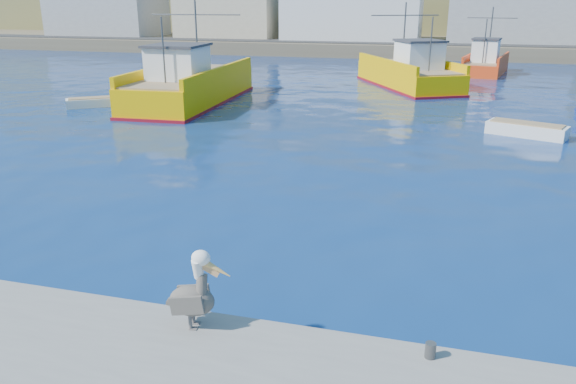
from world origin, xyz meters
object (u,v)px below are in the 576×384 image
Objects in this scene: skiff_mid at (526,131)px; trawler_yellow_b at (409,74)px; skiff_left at (94,103)px; trawler_yellow_a at (190,86)px; pelican at (194,294)px; boat_orange at (486,63)px.

trawler_yellow_b is at bearing 114.04° from skiff_mid.
skiff_left is 0.85× the size of skiff_mid.
skiff_left is at bearing 176.92° from skiff_mid.
skiff_mid reaches higher than skiff_left.
skiff_mid is at bearing -65.96° from trawler_yellow_b.
skiff_mid is (7.15, -16.04, -0.82)m from trawler_yellow_b.
trawler_yellow_a reaches higher than pelican.
trawler_yellow_a is 30.38m from boat_orange.
trawler_yellow_a is 18.14m from trawler_yellow_b.
skiff_mid is 23.69m from pelican.
boat_orange is at bearing 47.86° from trawler_yellow_a.
pelican is (18.02, -23.45, 0.98)m from skiff_left.
trawler_yellow_a is at bearing 28.18° from skiff_left.
trawler_yellow_a is at bearing 115.10° from pelican.
trawler_yellow_b is 3.68× the size of skiff_left.
trawler_yellow_b reaches higher than skiff_left.
trawler_yellow_b is 38.09m from pelican.
pelican is (12.40, -26.47, 0.03)m from trawler_yellow_a.
skiff_mid is (0.72, -26.98, -0.78)m from boat_orange.
skiff_left is (-19.57, -14.60, -0.86)m from trawler_yellow_b.
pelican reaches higher than skiff_left.
trawler_yellow_a is 21.59m from skiff_mid.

